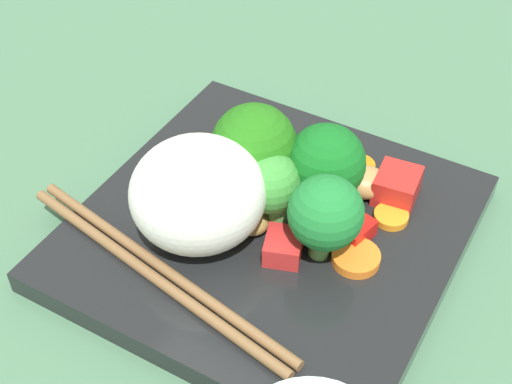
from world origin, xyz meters
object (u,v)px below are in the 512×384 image
object	(u,v)px
broccoli_floret_1	(279,183)
carrot_slice_3	(356,258)
square_plate	(269,231)
chopstick_pair	(156,271)
rice_mound	(198,195)

from	to	relation	value
broccoli_floret_1	carrot_slice_3	xyz separation A→B (cm)	(0.42, 6.08, -3.21)
broccoli_floret_1	carrot_slice_3	bearing A→B (deg)	86.04
square_plate	broccoli_floret_1	world-z (taller)	broccoli_floret_1
chopstick_pair	rice_mound	bearing A→B (deg)	91.70
rice_mound	carrot_slice_3	world-z (taller)	rice_mound
square_plate	rice_mound	size ratio (longest dim) A/B	2.82
chopstick_pair	carrot_slice_3	bearing A→B (deg)	45.90
square_plate	broccoli_floret_1	bearing A→B (deg)	132.79
broccoli_floret_1	square_plate	bearing A→B (deg)	-47.21
carrot_slice_3	chopstick_pair	bearing A→B (deg)	-52.47
rice_mound	square_plate	bearing A→B (deg)	139.33
chopstick_pair	broccoli_floret_1	bearing A→B (deg)	72.09
square_plate	rice_mound	world-z (taller)	rice_mound
rice_mound	carrot_slice_3	size ratio (longest dim) A/B	2.77
rice_mound	chopstick_pair	size ratio (longest dim) A/B	0.39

